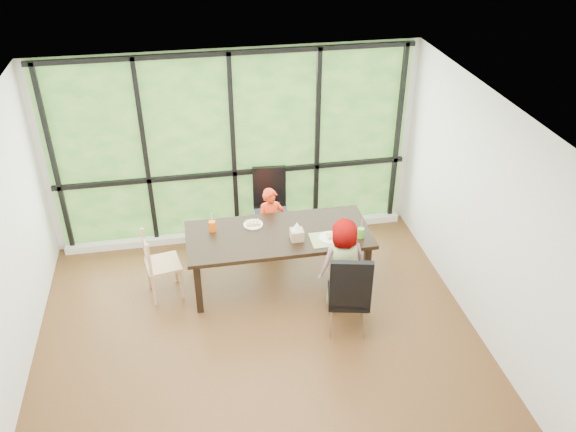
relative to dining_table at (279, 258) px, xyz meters
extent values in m
plane|color=black|center=(-0.40, -0.97, -0.38)|extent=(5.00, 5.00, 0.00)
plane|color=silver|center=(-0.40, 1.28, 0.98)|extent=(5.00, 0.00, 5.00)
cube|color=#254F1D|center=(-0.40, 1.26, 0.98)|extent=(4.80, 0.02, 2.65)
cube|color=silver|center=(-0.40, 1.18, -0.33)|extent=(4.80, 0.12, 0.10)
cube|color=black|center=(0.00, 0.00, 0.00)|extent=(2.31, 1.08, 0.75)
cube|color=black|center=(0.05, 0.96, 0.17)|extent=(0.50, 0.50, 1.08)
cube|color=black|center=(0.63, -0.99, 0.17)|extent=(0.55, 0.55, 1.08)
cube|color=tan|center=(-1.43, 0.03, 0.08)|extent=(0.47, 0.48, 0.90)
imported|color=red|center=(0.00, 0.59, 0.14)|extent=(0.40, 0.28, 1.04)
imported|color=gray|center=(0.67, -0.55, 0.22)|extent=(0.63, 0.46, 1.18)
cube|color=tan|center=(0.58, -0.24, 0.38)|extent=(0.45, 0.33, 0.01)
cylinder|color=white|center=(-0.28, 0.24, 0.38)|extent=(0.24, 0.24, 0.02)
cylinder|color=white|center=(0.60, -0.22, 0.38)|extent=(0.27, 0.27, 0.02)
cylinder|color=#EA5905|center=(-0.79, 0.20, 0.44)|extent=(0.09, 0.09, 0.14)
cylinder|color=#59BF2F|center=(0.97, -0.27, 0.44)|extent=(0.08, 0.08, 0.13)
cube|color=tan|center=(0.20, -0.17, 0.44)|extent=(0.15, 0.15, 0.13)
cylinder|color=white|center=(-0.79, 0.20, 0.55)|extent=(0.01, 0.04, 0.20)
cylinder|color=pink|center=(0.97, -0.27, 0.54)|extent=(0.01, 0.04, 0.20)
cone|color=white|center=(0.20, -0.17, 0.56)|extent=(0.12, 0.12, 0.11)
camera|label=1|loc=(-1.00, -6.02, 4.39)|focal=37.05mm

